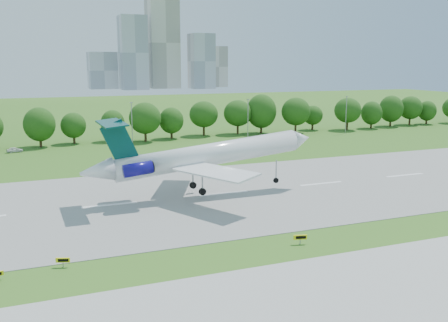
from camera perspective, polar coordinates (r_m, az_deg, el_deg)
ground at (r=60.22m, az=-9.30°, el=-11.25°), size 600.00×600.00×0.00m
runway at (r=83.55m, az=-12.94°, el=-4.94°), size 400.00×45.00×0.08m
tree_line at (r=147.97m, az=-16.95°, el=4.24°), size 288.40×8.40×10.40m
light_poles at (r=137.87m, az=-17.64°, el=3.78°), size 175.90×0.25×12.19m
skyline at (r=458.98m, az=-7.47°, el=12.04°), size 127.00×52.00×80.00m
airliner at (r=85.23m, az=-3.00°, el=0.61°), size 42.13×30.61×13.26m
taxi_sign_centre at (r=60.43m, az=-17.95°, el=-10.74°), size 1.56×0.68×1.12m
taxi_sign_right at (r=65.09m, az=8.71°, el=-8.62°), size 1.76×0.63×1.24m
service_vehicle_b at (r=139.91m, az=-22.81°, el=1.19°), size 4.21×2.32×1.35m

